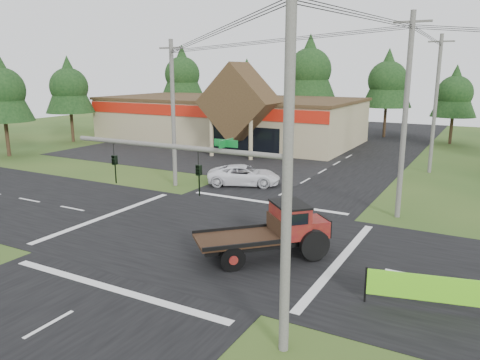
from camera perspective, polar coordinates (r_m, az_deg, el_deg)
The scene contains 20 objects.
ground at distance 24.52m, azimuth -3.87°, elevation -6.75°, with size 120.00×120.00×0.00m, color #264719.
road_ns at distance 24.52m, azimuth -3.87°, elevation -6.73°, with size 12.00×120.00×0.02m, color black.
road_ew at distance 24.52m, azimuth -3.87°, elevation -6.73°, with size 120.00×12.00×0.02m, color black.
parking_apron at distance 47.37m, azimuth -5.83°, elevation 2.99°, with size 28.00×14.00×0.02m, color black.
cvs_building at distance 56.76m, azimuth -1.25°, elevation 7.56°, with size 30.40×18.20×9.19m.
traffic_signal_mast at distance 14.18m, azimuth -0.57°, elevation -2.90°, with size 8.12×0.24×7.00m.
utility_pole_nr at distance 13.17m, azimuth 5.82°, elevation 1.22°, with size 2.00×0.30×11.00m.
utility_pole_nw at distance 34.33m, azimuth -8.15°, elevation 8.11°, with size 2.00×0.30×10.50m.
utility_pole_ne at distance 27.86m, azimuth 19.48°, elevation 7.37°, with size 2.00×0.30×11.50m.
utility_pole_n at distance 41.71m, azimuth 22.73°, elevation 8.60°, with size 2.00×0.30×11.20m.
tree_row_a at distance 73.02m, azimuth -7.06°, elevation 12.87°, with size 6.72×6.72×12.12m.
tree_row_b at distance 69.47m, azimuth 0.82°, elevation 11.84°, with size 5.60×5.60×10.10m.
tree_row_c at distance 64.43m, azimuth 8.50°, elevation 13.39°, with size 7.28×7.28×13.13m.
tree_row_d at distance 62.65m, azimuth 17.57°, elevation 11.71°, with size 6.16×6.16×11.11m.
tree_row_e at distance 59.60m, azimuth 24.74°, elevation 9.78°, with size 5.04×5.04×9.09m.
tree_side_w at distance 59.44m, azimuth -20.15°, elevation 10.82°, with size 5.60×5.60×10.10m.
tree_side_w_near at distance 51.68m, azimuth -27.06°, elevation 9.96°, with size 5.60×5.60×10.10m.
antique_flatbed_truck at distance 21.25m, azimuth 3.00°, elevation -6.29°, with size 2.33×6.09×2.55m, color #610D15, non-canonical shape.
roadside_banner at distance 18.30m, azimuth 21.42°, elevation -12.54°, with size 4.06×0.12×1.39m, color #6BD81C, non-canonical shape.
white_pickup at distance 34.88m, azimuth 0.48°, elevation 0.60°, with size 2.47×5.36×1.49m, color white.
Camera 1 is at (12.48, -19.38, 8.36)m, focal length 35.00 mm.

